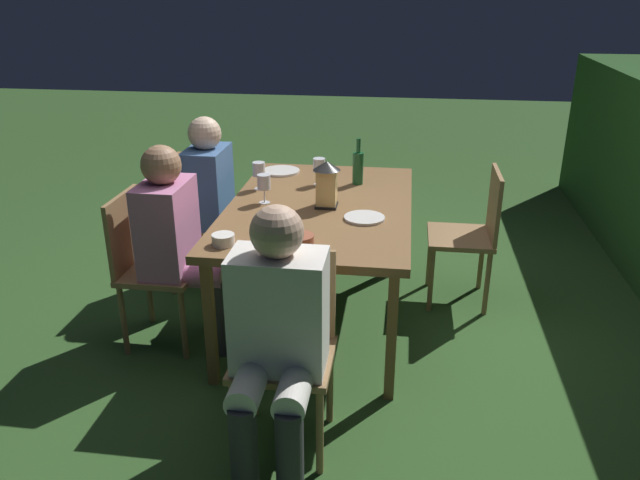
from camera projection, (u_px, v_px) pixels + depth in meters
ground_plane at (320, 317)px, 3.86m from camera, size 16.00×16.00×0.00m
dining_table at (320, 213)px, 3.59m from camera, size 1.63×1.04×0.74m
chair_side_right_a at (472, 230)px, 3.89m from camera, size 0.42×0.40×0.87m
chair_head_far at (286, 340)px, 2.70m from camera, size 0.40×0.42×0.87m
person_in_cream at (276, 333)px, 2.46m from camera, size 0.48×0.38×1.15m
chair_side_left_a at (191, 216)px, 4.12m from camera, size 0.42×0.40×0.87m
person_in_blue at (219, 196)px, 4.04m from camera, size 0.38×0.47×1.15m
chair_side_left_b at (148, 262)px, 3.45m from camera, size 0.42×0.40×0.87m
person_in_pink at (180, 238)px, 3.37m from camera, size 0.38×0.47×1.15m
lantern_centerpiece at (327, 182)px, 3.48m from camera, size 0.15×0.15×0.27m
green_bottle_on_table at (358, 167)px, 3.89m from camera, size 0.07×0.07×0.29m
wine_glass_a at (319, 166)px, 3.87m from camera, size 0.08×0.08×0.17m
wine_glass_b at (259, 171)px, 3.79m from camera, size 0.08×0.08×0.17m
wine_glass_c at (264, 183)px, 3.55m from camera, size 0.08×0.08×0.17m
plate_a at (364, 218)px, 3.34m from camera, size 0.22×0.22×0.01m
plate_b at (281, 171)px, 4.17m from camera, size 0.25×0.25×0.01m
bowl_olives at (299, 239)px, 3.03m from camera, size 0.15×0.15×0.04m
bowl_bread at (223, 239)px, 3.01m from camera, size 0.11×0.11×0.05m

